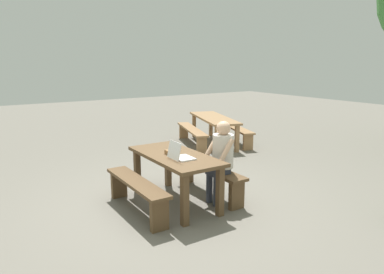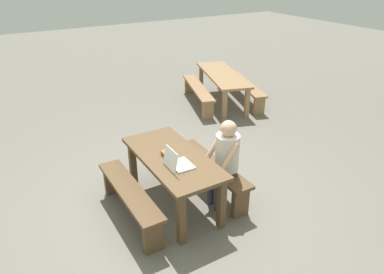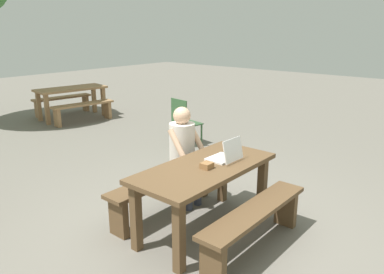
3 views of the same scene
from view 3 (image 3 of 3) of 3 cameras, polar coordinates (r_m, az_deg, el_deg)
The scene contains 11 objects.
ground_plane at distance 4.33m, azimuth 1.88°, elevation -13.87°, with size 30.00×30.00×0.00m, color slate.
picnic_table_front at distance 4.04m, azimuth 1.97°, elevation -6.01°, with size 1.68×0.78×0.77m.
bench_near at distance 3.85m, azimuth 9.52°, elevation -12.30°, with size 1.57×0.30×0.47m.
bench_far at distance 4.55m, azimuth -4.41°, elevation -7.47°, with size 1.57×0.30×0.47m.
laptop at distance 4.14m, azimuth 5.20°, elevation -2.74°, with size 0.32×0.31×0.26m.
small_pouch at distance 3.91m, azimuth 2.26°, elevation -4.34°, with size 0.12×0.11×0.06m.
person_seated at distance 4.62m, azimuth -1.18°, elevation -1.69°, with size 0.43×0.42×1.26m.
plastic_chair at distance 7.12m, azimuth -1.22°, elevation 2.44°, with size 0.50×0.50×0.90m.
picnic_table_rear at distance 9.71m, azimuth -17.86°, elevation 6.36°, with size 1.73×0.93×0.76m.
bench_rear_south at distance 9.24m, azimuth -16.18°, elevation 4.18°, with size 1.51×0.51×0.46m.
bench_rear_north at distance 10.30m, azimuth -19.09°, elevation 5.13°, with size 1.51×0.51×0.46m.
Camera 3 is at (-2.95, -2.30, 2.18)m, focal length 35.14 mm.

